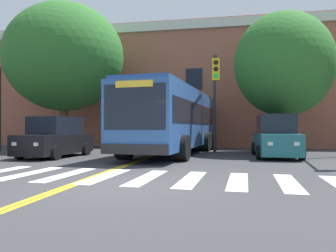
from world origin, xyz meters
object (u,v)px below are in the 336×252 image
city_bus (173,119)px  street_tree_curbside_small (64,58)px  car_silver_behind_bus (190,131)px  street_tree_curbside_large (284,65)px  traffic_light_overhead (215,87)px  car_black_near_lane (55,139)px  car_teal_far_lane (276,138)px

city_bus → street_tree_curbside_small: bearing=163.9°
car_silver_behind_bus → street_tree_curbside_large: 10.68m
traffic_light_overhead → street_tree_curbside_small: street_tree_curbside_small is taller
car_black_near_lane → street_tree_curbside_large: (10.55, 4.13, 3.76)m
car_black_near_lane → car_silver_behind_bus: (4.66, 12.30, 0.22)m
car_teal_far_lane → street_tree_curbside_small: size_ratio=0.47×
car_silver_behind_bus → traffic_light_overhead: size_ratio=1.02×
car_teal_far_lane → street_tree_curbside_small: bearing=166.5°
street_tree_curbside_large → street_tree_curbside_small: size_ratio=0.83×
traffic_light_overhead → street_tree_curbside_large: bearing=18.8°
street_tree_curbside_small → traffic_light_overhead: bearing=-10.7°
traffic_light_overhead → street_tree_curbside_small: bearing=169.3°
car_black_near_lane → car_teal_far_lane: size_ratio=0.97×
car_teal_far_lane → traffic_light_overhead: bearing=157.7°
traffic_light_overhead → street_tree_curbside_large: (3.48, 1.19, 1.22)m
street_tree_curbside_large → street_tree_curbside_small: bearing=177.6°
street_tree_curbside_small → car_teal_far_lane: bearing=-13.5°
city_bus → traffic_light_overhead: size_ratio=2.05×
car_black_near_lane → street_tree_curbside_small: bearing=114.4°
car_teal_far_lane → street_tree_curbside_large: size_ratio=0.57×
city_bus → street_tree_curbside_small: (-7.08, 2.05, 3.82)m
traffic_light_overhead → street_tree_curbside_small: size_ratio=0.59×
car_silver_behind_bus → traffic_light_overhead: 9.94m
city_bus → car_black_near_lane: bearing=-152.3°
car_black_near_lane → traffic_light_overhead: (7.07, 2.94, 2.54)m
car_black_near_lane → car_silver_behind_bus: 13.16m
city_bus → traffic_light_overhead: 2.67m
car_teal_far_lane → street_tree_curbside_large: bearing=72.6°
city_bus → car_silver_behind_bus: 9.72m
city_bus → street_tree_curbside_small: size_ratio=1.21×
traffic_light_overhead → city_bus: bearing=-171.2°
city_bus → car_teal_far_lane: 5.00m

